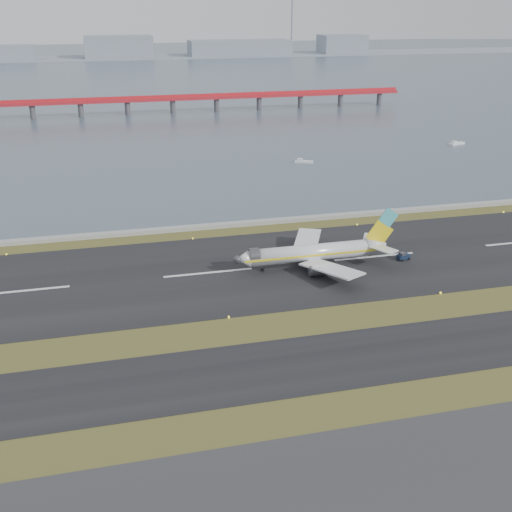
% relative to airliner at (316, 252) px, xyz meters
% --- Properties ---
extents(ground, '(1000.00, 1000.00, 0.00)m').
position_rel_airliner_xyz_m(ground, '(-24.52, -27.94, -3.46)').
color(ground, '#3A4418').
rests_on(ground, ground).
extents(taxiway_strip, '(1000.00, 18.00, 0.10)m').
position_rel_airliner_xyz_m(taxiway_strip, '(-24.52, -39.94, -3.41)').
color(taxiway_strip, black).
rests_on(taxiway_strip, ground).
extents(runway_strip, '(1000.00, 45.00, 0.10)m').
position_rel_airliner_xyz_m(runway_strip, '(-24.52, 2.06, -3.41)').
color(runway_strip, black).
rests_on(runway_strip, ground).
extents(seawall, '(1000.00, 2.50, 1.00)m').
position_rel_airliner_xyz_m(seawall, '(-24.52, 32.06, -2.96)').
color(seawall, gray).
rests_on(seawall, ground).
extents(bay_water, '(1400.00, 800.00, 1.30)m').
position_rel_airliner_xyz_m(bay_water, '(-24.52, 432.06, -3.46)').
color(bay_water, '#455163').
rests_on(bay_water, ground).
extents(red_pier, '(260.00, 5.00, 10.20)m').
position_rel_airliner_xyz_m(red_pier, '(-4.52, 222.06, 3.82)').
color(red_pier, red).
rests_on(red_pier, ground).
extents(far_shoreline, '(1400.00, 80.00, 60.50)m').
position_rel_airliner_xyz_m(far_shoreline, '(-10.90, 592.06, 2.61)').
color(far_shoreline, gray).
rests_on(far_shoreline, ground).
extents(airliner, '(38.52, 32.89, 12.80)m').
position_rel_airliner_xyz_m(airliner, '(0.00, 0.00, 0.00)').
color(airliner, white).
rests_on(airliner, ground).
extents(pushback_tug, '(3.20, 2.26, 1.87)m').
position_rel_airliner_xyz_m(pushback_tug, '(21.33, -1.31, -2.55)').
color(pushback_tug, '#141F37').
rests_on(pushback_tug, ground).
extents(workboat_near, '(7.08, 4.82, 1.65)m').
position_rel_airliner_xyz_m(workboat_near, '(28.45, 96.43, -2.93)').
color(workboat_near, white).
rests_on(workboat_near, ground).
extents(workboat_far, '(7.77, 4.51, 1.80)m').
position_rel_airliner_xyz_m(workboat_far, '(101.14, 111.51, -2.89)').
color(workboat_far, white).
rests_on(workboat_far, ground).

